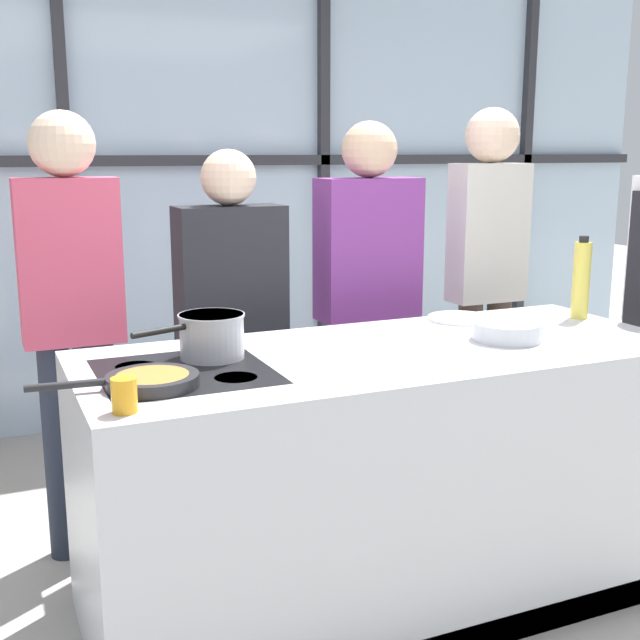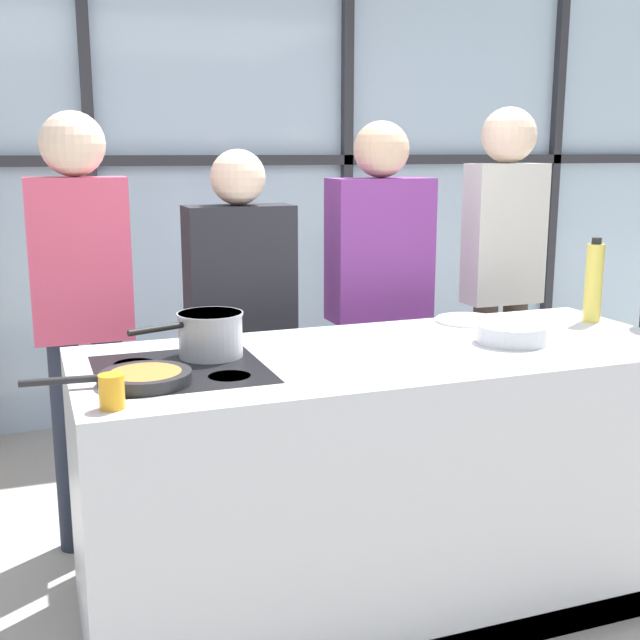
# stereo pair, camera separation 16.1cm
# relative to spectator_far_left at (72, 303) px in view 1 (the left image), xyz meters

# --- Properties ---
(ground_plane) EXTENTS (18.00, 18.00, 0.00)m
(ground_plane) POSITION_rel_spectator_far_left_xyz_m (0.95, -0.78, -1.03)
(ground_plane) COLOR #ADA89E
(back_window_wall) EXTENTS (6.40, 0.10, 2.80)m
(back_window_wall) POSITION_rel_spectator_far_left_xyz_m (0.95, 1.55, 0.38)
(back_window_wall) COLOR silver
(back_window_wall) RESTS_ON ground_plane
(demo_island) EXTENTS (2.11, 0.85, 0.93)m
(demo_island) POSITION_rel_spectator_far_left_xyz_m (0.95, -0.78, -0.56)
(demo_island) COLOR silver
(demo_island) RESTS_ON ground_plane
(spectator_far_left) EXTENTS (0.37, 0.24, 1.74)m
(spectator_far_left) POSITION_rel_spectator_far_left_xyz_m (0.00, 0.00, 0.00)
(spectator_far_left) COLOR #232838
(spectator_far_left) RESTS_ON ground_plane
(spectator_center_left) EXTENTS (0.44, 0.22, 1.60)m
(spectator_center_left) POSITION_rel_spectator_far_left_xyz_m (0.63, 0.00, -0.12)
(spectator_center_left) COLOR #232838
(spectator_center_left) RESTS_ON ground_plane
(spectator_center_right) EXTENTS (0.45, 0.24, 1.72)m
(spectator_center_right) POSITION_rel_spectator_far_left_xyz_m (1.26, 0.00, -0.05)
(spectator_center_right) COLOR black
(spectator_center_right) RESTS_ON ground_plane
(spectator_far_right) EXTENTS (0.36, 0.25, 1.79)m
(spectator_far_right) POSITION_rel_spectator_far_left_xyz_m (1.90, 0.00, 0.04)
(spectator_far_right) COLOR #47382D
(spectator_far_right) RESTS_ON ground_plane
(frying_pan) EXTENTS (0.48, 0.27, 0.04)m
(frying_pan) POSITION_rel_spectator_far_left_xyz_m (0.10, -0.91, -0.08)
(frying_pan) COLOR #232326
(frying_pan) RESTS_ON demo_island
(saucepan) EXTENTS (0.39, 0.22, 0.15)m
(saucepan) POSITION_rel_spectator_far_left_xyz_m (0.36, -0.66, -0.02)
(saucepan) COLOR silver
(saucepan) RESTS_ON demo_island
(white_plate) EXTENTS (0.25, 0.25, 0.01)m
(white_plate) POSITION_rel_spectator_far_left_xyz_m (1.44, -0.47, -0.09)
(white_plate) COLOR white
(white_plate) RESTS_ON demo_island
(mixing_bowl) EXTENTS (0.25, 0.25, 0.07)m
(mixing_bowl) POSITION_rel_spectator_far_left_xyz_m (1.40, -0.84, -0.06)
(mixing_bowl) COLOR silver
(mixing_bowl) RESTS_ON demo_island
(oil_bottle) EXTENTS (0.07, 0.07, 0.33)m
(oil_bottle) POSITION_rel_spectator_far_left_xyz_m (1.90, -0.64, 0.06)
(oil_bottle) COLOR #E0CC4C
(oil_bottle) RESTS_ON demo_island
(juice_glass_near) EXTENTS (0.07, 0.07, 0.09)m
(juice_glass_near) POSITION_rel_spectator_far_left_xyz_m (-0.01, -1.11, -0.05)
(juice_glass_near) COLOR orange
(juice_glass_near) RESTS_ON demo_island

